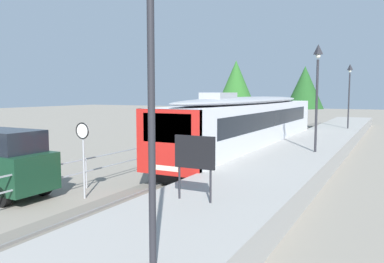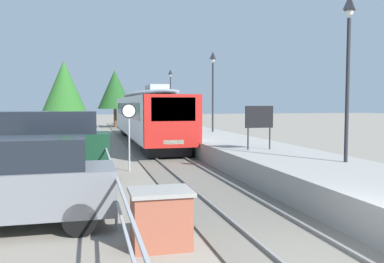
# 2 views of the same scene
# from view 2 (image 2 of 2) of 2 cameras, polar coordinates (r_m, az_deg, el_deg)

# --- Properties ---
(ground_plane) EXTENTS (160.00, 160.00, 0.00)m
(ground_plane) POSITION_cam_2_polar(r_m,az_deg,el_deg) (28.34, -12.20, -1.86)
(ground_plane) COLOR gray
(track_rails) EXTENTS (3.20, 60.00, 0.14)m
(track_rails) POSITION_cam_2_polar(r_m,az_deg,el_deg) (28.58, -6.18, -1.68)
(track_rails) COLOR #6B665B
(track_rails) RESTS_ON ground
(commuter_train) EXTENTS (2.82, 19.66, 3.74)m
(commuter_train) POSITION_cam_2_polar(r_m,az_deg,el_deg) (29.03, -6.37, 2.58)
(commuter_train) COLOR silver
(commuter_train) RESTS_ON track_rails
(station_platform) EXTENTS (3.90, 60.00, 0.90)m
(station_platform) POSITION_cam_2_polar(r_m,az_deg,el_deg) (29.16, 0.16, -0.73)
(station_platform) COLOR #999691
(station_platform) RESTS_ON ground
(platform_lamp_near_end) EXTENTS (0.34, 0.34, 5.35)m
(platform_lamp_near_end) POSITION_cam_2_polar(r_m,az_deg,el_deg) (14.28, 20.83, 11.00)
(platform_lamp_near_end) COLOR #232328
(platform_lamp_near_end) RESTS_ON station_platform
(platform_lamp_mid_platform) EXTENTS (0.34, 0.34, 5.35)m
(platform_lamp_mid_platform) POSITION_cam_2_polar(r_m,az_deg,el_deg) (27.78, 2.90, 7.65)
(platform_lamp_mid_platform) COLOR #232328
(platform_lamp_mid_platform) RESTS_ON station_platform
(platform_lamp_far_end) EXTENTS (0.34, 0.34, 5.35)m
(platform_lamp_far_end) POSITION_cam_2_polar(r_m,az_deg,el_deg) (42.22, -3.00, 6.36)
(platform_lamp_far_end) COLOR #232328
(platform_lamp_far_end) RESTS_ON station_platform
(platform_notice_board) EXTENTS (1.20, 0.08, 1.80)m
(platform_notice_board) POSITION_cam_2_polar(r_m,az_deg,el_deg) (17.11, 9.28, 1.80)
(platform_notice_board) COLOR #232328
(platform_notice_board) RESTS_ON station_platform
(speed_limit_sign) EXTENTS (0.61, 0.10, 2.81)m
(speed_limit_sign) POSITION_cam_2_polar(r_m,az_deg,el_deg) (17.04, -8.71, 1.59)
(speed_limit_sign) COLOR #9EA0A5
(speed_limit_sign) RESTS_ON ground
(brick_utility_cabinet) EXTENTS (1.21, 0.99, 1.13)m
(brick_utility_cabinet) POSITION_cam_2_polar(r_m,az_deg,el_deg) (8.21, -4.35, -11.82)
(brick_utility_cabinet) COLOR brown
(brick_utility_cabinet) RESTS_ON ground
(carpark_fence) EXTENTS (0.06, 36.06, 1.25)m
(carpark_fence) POSITION_cam_2_polar(r_m,az_deg,el_deg) (18.29, -12.20, -2.12)
(carpark_fence) COLOR #9EA0A5
(carpark_fence) RESTS_ON ground
(parked_suv_grey) EXTENTS (4.61, 1.92, 2.04)m
(parked_suv_grey) POSITION_cam_2_polar(r_m,az_deg,el_deg) (9.96, -23.76, -6.46)
(parked_suv_grey) COLOR slate
(parked_suv_grey) RESTS_ON ground
(parked_van_dark_green) EXTENTS (4.94, 2.05, 2.51)m
(parked_van_dark_green) POSITION_cam_2_polar(r_m,az_deg,el_deg) (15.93, -19.97, -1.75)
(parked_van_dark_green) COLOR #143823
(parked_van_dark_green) RESTS_ON ground
(tree_behind_carpark) EXTENTS (4.36, 4.36, 7.01)m
(tree_behind_carpark) POSITION_cam_2_polar(r_m,az_deg,el_deg) (42.45, -17.27, 5.92)
(tree_behind_carpark) COLOR brown
(tree_behind_carpark) RESTS_ON ground
(tree_behind_station_far) EXTENTS (3.98, 3.98, 6.70)m
(tree_behind_station_far) POSITION_cam_2_polar(r_m,az_deg,el_deg) (48.91, -10.62, 5.74)
(tree_behind_station_far) COLOR brown
(tree_behind_station_far) RESTS_ON ground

